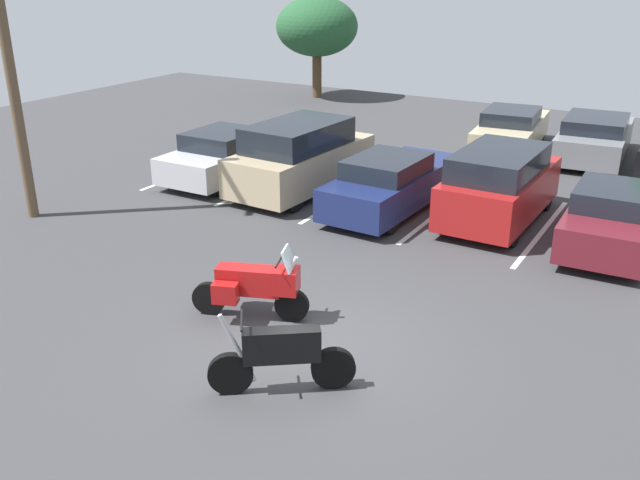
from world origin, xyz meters
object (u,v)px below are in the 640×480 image
object	(u,v)px
car_far_grey	(595,138)
car_maroon	(614,216)
car_red	(499,185)
car_far_champagne	(511,130)
car_navy	(392,183)
utility_pole	(3,28)
motorcycle_touring	(254,285)
motorcycle_second	(281,356)
car_silver	(229,154)
car_tan	(301,157)

from	to	relation	value
car_far_grey	car_maroon	bearing A→B (deg)	-76.78
car_red	car_far_champagne	bearing A→B (deg)	103.73
car_navy	car_red	xyz separation A→B (m)	(2.59, 0.47, 0.22)
utility_pole	car_red	bearing A→B (deg)	28.51
car_navy	car_red	distance (m)	2.65
car_far_champagne	utility_pole	distance (m)	15.43
car_far_champagne	car_maroon	bearing A→B (deg)	-58.68
car_navy	car_red	world-z (taller)	car_red
utility_pole	car_navy	bearing A→B (deg)	33.75
motorcycle_touring	motorcycle_second	bearing A→B (deg)	-45.07
motorcycle_touring	car_red	distance (m)	7.37
car_silver	car_far_grey	distance (m)	11.54
car_red	motorcycle_second	bearing A→B (deg)	-93.74
car_red	car_maroon	bearing A→B (deg)	-5.26
motorcycle_touring	car_maroon	world-z (taller)	car_maroon
car_silver	car_far_champagne	world-z (taller)	car_silver
utility_pole	motorcycle_second	bearing A→B (deg)	-18.61
motorcycle_second	car_silver	world-z (taller)	car_silver
motorcycle_touring	car_red	size ratio (longest dim) A/B	0.48
motorcycle_second	car_maroon	distance (m)	9.03
car_far_grey	car_far_champagne	bearing A→B (deg)	-174.15
car_maroon	car_far_grey	world-z (taller)	car_maroon
car_red	car_maroon	distance (m)	2.68
motorcycle_second	car_maroon	world-z (taller)	car_maroon
car_navy	car_maroon	distance (m)	5.26
car_silver	car_far_grey	xyz separation A→B (m)	(8.80, 7.46, 0.02)
car_far_champagne	car_red	bearing A→B (deg)	-76.27
car_tan	car_maroon	bearing A→B (deg)	0.50
car_navy	car_far_grey	xyz separation A→B (m)	(3.51, 7.63, 0.01)
motorcycle_touring	motorcycle_second	world-z (taller)	motorcycle_touring
car_maroon	car_far_champagne	xyz separation A→B (m)	(-4.34, 7.13, -0.00)
motorcycle_touring	car_navy	distance (m)	6.56
car_red	car_maroon	world-z (taller)	car_red
car_navy	utility_pole	world-z (taller)	utility_pole
car_silver	car_maroon	size ratio (longest dim) A/B	1.03
motorcycle_touring	utility_pole	distance (m)	8.89
motorcycle_touring	car_navy	world-z (taller)	car_navy
utility_pole	car_silver	bearing A→B (deg)	66.97
motorcycle_touring	car_far_champagne	size ratio (longest dim) A/B	0.41
car_far_champagne	car_silver	bearing A→B (deg)	-130.77
car_far_champagne	car_tan	bearing A→B (deg)	-117.45
utility_pole	car_far_champagne	bearing A→B (deg)	55.81
motorcycle_touring	motorcycle_second	xyz separation A→B (m)	(1.65, -1.66, -0.05)
motorcycle_touring	car_silver	size ratio (longest dim) A/B	0.44
car_far_champagne	motorcycle_second	bearing A→B (deg)	-85.90
motorcycle_touring	car_maroon	size ratio (longest dim) A/B	0.46
motorcycle_second	car_tan	size ratio (longest dim) A/B	0.39
car_red	car_maroon	size ratio (longest dim) A/B	0.95
car_red	car_far_grey	xyz separation A→B (m)	(0.92, 7.15, -0.22)
car_red	car_far_champagne	distance (m)	7.09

